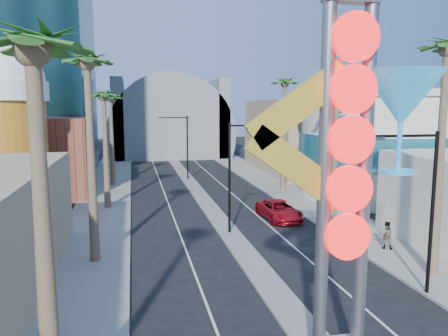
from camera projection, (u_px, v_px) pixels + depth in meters
The scene contains 21 objects.
sidewalk_west at pixel (105, 197), 44.05m from camera, with size 5.00×100.00×0.15m, color gray.
sidewalk_east at pixel (284, 190), 47.92m from camera, with size 5.00×100.00×0.15m, color gray.
median at pixel (195, 188), 48.89m from camera, with size 1.60×84.00×0.15m, color gray.
brick_filler_west at pixel (41, 157), 45.09m from camera, with size 10.00×10.00×8.00m, color brown.
filler_east at pixel (297, 136), 61.15m from camera, with size 10.00×20.00×10.00m, color tan.
beer_mug at pixel (6, 122), 36.60m from camera, with size 7.00×7.00×14.50m.
turquoise_building at pixel (382, 145), 44.08m from camera, with size 16.60×16.60×10.60m.
canopy at pixel (169, 133), 81.25m from camera, with size 22.00×16.00×22.00m.
neon_sign at pixel (369, 163), 14.09m from camera, with size 6.53×2.60×12.55m.
streetlight_0 at pixel (237, 167), 30.89m from camera, with size 3.79×0.25×8.00m.
streetlight_1 at pixel (183, 141), 53.93m from camera, with size 3.79×0.25×8.00m.
streetlight_2 at pixel (424, 199), 20.52m from camera, with size 3.45×0.25×8.00m.
palm_0 at pixel (34, 74), 10.80m from camera, with size 2.40×2.40×11.70m.
palm_1 at pixel (88, 76), 24.24m from camera, with size 2.40×2.40×12.70m.
palm_2 at pixel (104, 102), 38.00m from camera, with size 2.40×2.40×11.20m.
palm_3 at pixel (110, 103), 49.62m from camera, with size 2.40×2.40×11.20m.
palm_5 at pixel (446, 64), 22.03m from camera, with size 2.40×2.40×13.20m.
palm_6 at pixel (337, 96), 33.84m from camera, with size 2.40×2.40×11.70m.
palm_7 at pixel (285, 90), 45.35m from camera, with size 2.40×2.40×12.70m.
red_pickup at pixel (279, 210), 35.48m from camera, with size 2.53×5.48×1.52m, color #A40C19.
pedestrian_b at pixel (386, 235), 27.69m from camera, with size 0.86×0.67×1.77m, color gray.
Camera 1 is at (-6.65, -9.75, 9.12)m, focal length 35.00 mm.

